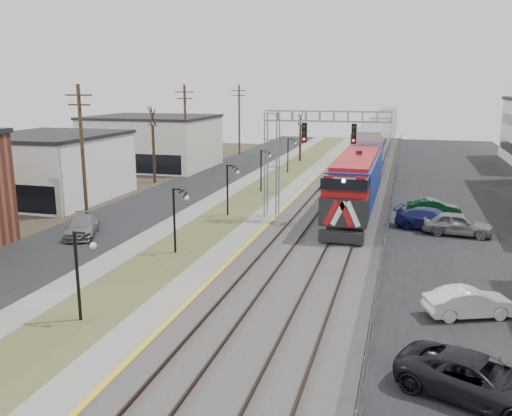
% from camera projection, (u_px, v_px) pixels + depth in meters
% --- Properties ---
extents(street_west, '(7.00, 120.00, 0.04)m').
position_uv_depth(street_west, '(175.00, 194.00, 50.61)').
color(street_west, black).
rests_on(street_west, ground).
extents(sidewalk, '(2.00, 120.00, 0.08)m').
position_uv_depth(sidewalk, '(221.00, 196.00, 49.43)').
color(sidewalk, gray).
rests_on(sidewalk, ground).
extents(grass_median, '(4.00, 120.00, 0.06)m').
position_uv_depth(grass_median, '(252.00, 198.00, 48.65)').
color(grass_median, '#4C532C').
rests_on(grass_median, ground).
extents(platform, '(2.00, 120.00, 0.24)m').
position_uv_depth(platform, '(285.00, 199.00, 47.85)').
color(platform, gray).
rests_on(platform, ground).
extents(ballast_bed, '(8.00, 120.00, 0.20)m').
position_uv_depth(ballast_bed, '(342.00, 202.00, 46.55)').
color(ballast_bed, '#595651').
rests_on(ballast_bed, ground).
extents(parking_lot, '(16.00, 120.00, 0.04)m').
position_uv_depth(parking_lot, '(492.00, 211.00, 43.44)').
color(parking_lot, black).
rests_on(parking_lot, ground).
extents(platform_edge, '(0.24, 120.00, 0.01)m').
position_uv_depth(platform_edge, '(295.00, 198.00, 47.59)').
color(platform_edge, gold).
rests_on(platform_edge, platform).
extents(track_near, '(1.58, 120.00, 0.15)m').
position_uv_depth(track_near, '(319.00, 199.00, 47.03)').
color(track_near, '#2D2119').
rests_on(track_near, ballast_bed).
extents(track_far, '(1.58, 120.00, 0.15)m').
position_uv_depth(track_far, '(359.00, 201.00, 46.12)').
color(track_far, '#2D2119').
rests_on(track_far, ballast_bed).
extents(train, '(3.00, 85.85, 5.33)m').
position_uv_depth(train, '(380.00, 137.00, 74.88)').
color(train, '#122E97').
rests_on(train, ground).
extents(signal_gantry, '(9.00, 1.07, 8.15)m').
position_uv_depth(signal_gantry, '(295.00, 146.00, 39.48)').
color(signal_gantry, gray).
rests_on(signal_gantry, ground).
extents(lampposts, '(0.14, 62.14, 4.00)m').
position_uv_depth(lampposts, '(176.00, 220.00, 32.51)').
color(lampposts, black).
rests_on(lampposts, ground).
extents(utility_poles, '(0.28, 80.28, 10.00)m').
position_uv_depth(utility_poles, '(83.00, 152.00, 40.89)').
color(utility_poles, '#4C3823').
rests_on(utility_poles, ground).
extents(fence, '(0.04, 120.00, 1.60)m').
position_uv_depth(fence, '(392.00, 197.00, 45.30)').
color(fence, gray).
rests_on(fence, ground).
extents(buildings_west, '(14.00, 67.00, 7.00)m').
position_uv_depth(buildings_west, '(5.00, 176.00, 42.27)').
color(buildings_west, beige).
rests_on(buildings_west, ground).
extents(bare_trees, '(12.30, 42.30, 5.95)m').
position_uv_depth(bare_trees, '(180.00, 159.00, 53.99)').
color(bare_trees, '#382D23').
rests_on(bare_trees, ground).
extents(car_lot_b, '(4.09, 2.69, 1.27)m').
position_uv_depth(car_lot_b, '(469.00, 303.00, 23.54)').
color(car_lot_b, silver).
rests_on(car_lot_b, ground).
extents(car_lot_c, '(5.57, 4.08, 1.41)m').
position_uv_depth(car_lot_c, '(477.00, 380.00, 17.29)').
color(car_lot_c, black).
rests_on(car_lot_c, ground).
extents(car_lot_d, '(5.47, 3.34, 1.48)m').
position_uv_depth(car_lot_d, '(433.00, 220.00, 37.66)').
color(car_lot_d, navy).
rests_on(car_lot_d, ground).
extents(car_lot_e, '(4.68, 2.26, 1.54)m').
position_uv_depth(car_lot_e, '(458.00, 224.00, 36.39)').
color(car_lot_e, slate).
rests_on(car_lot_e, ground).
extents(car_lot_f, '(4.11, 1.79, 1.31)m').
position_uv_depth(car_lot_f, '(433.00, 208.00, 41.69)').
color(car_lot_f, '#0C401A').
rests_on(car_lot_f, ground).
extents(car_street_b, '(3.43, 4.79, 1.29)m').
position_uv_depth(car_street_b, '(82.00, 227.00, 36.25)').
color(car_street_b, slate).
rests_on(car_street_b, ground).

